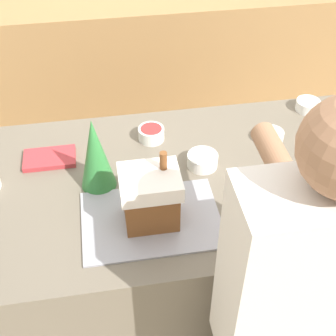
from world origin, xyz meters
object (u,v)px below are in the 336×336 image
person (289,329)px  gingerbread_house (150,197)px  decorative_tree (95,154)px  candy_bowl_behind_tray (271,136)px  candy_bowl_far_left (308,105)px  candy_bowl_center_rear (203,160)px  candy_bowl_far_right (151,133)px  baking_tray (151,219)px  cookbook (50,158)px

person → gingerbread_house: bearing=128.7°
decorative_tree → candy_bowl_behind_tray: (0.71, 0.15, -0.12)m
candy_bowl_far_left → candy_bowl_center_rear: (-0.55, -0.29, 0.00)m
decorative_tree → candy_bowl_far_left: bearing=19.5°
decorative_tree → candy_bowl_center_rear: decorative_tree is taller
candy_bowl_far_left → person: (-0.44, -0.98, -0.09)m
candy_bowl_far_left → candy_bowl_center_rear: 0.62m
gingerbread_house → candy_bowl_center_rear: (0.24, 0.25, -0.09)m
gingerbread_house → person: 0.58m
candy_bowl_far_right → candy_bowl_far_left: size_ratio=1.01×
decorative_tree → candy_bowl_center_rear: (0.40, 0.04, -0.12)m
candy_bowl_far_left → candy_bowl_behind_tray: bearing=-142.0°
candy_bowl_far_left → baking_tray: bearing=-145.2°
gingerbread_house → decorative_tree: 0.27m
gingerbread_house → decorative_tree: bearing=128.6°
candy_bowl_center_rear → cookbook: 0.60m
baking_tray → candy_bowl_far_right: candy_bowl_far_right is taller
baking_tray → cookbook: cookbook is taller
candy_bowl_behind_tray → baking_tray: bearing=-146.7°
gingerbread_house → person: size_ratio=0.16×
gingerbread_house → candy_bowl_far_right: bearing=82.0°
candy_bowl_far_right → person: size_ratio=0.07×
person → baking_tray: bearing=128.7°
candy_bowl_behind_tray → candy_bowl_far_left: 0.30m
candy_bowl_far_left → gingerbread_house: bearing=-145.2°
candy_bowl_far_right → candy_bowl_behind_tray: bearing=-10.3°
baking_tray → candy_bowl_far_left: 0.95m
candy_bowl_center_rear → cookbook: size_ratio=0.59×
cookbook → candy_bowl_behind_tray: bearing=-1.2°
person → decorative_tree: bearing=128.6°
gingerbread_house → candy_bowl_far_right: size_ratio=2.47×
baking_tray → candy_bowl_center_rear: bearing=46.8°
decorative_tree → candy_bowl_behind_tray: bearing=12.0°
baking_tray → cookbook: (-0.35, 0.38, 0.01)m
candy_bowl_center_rear → person: (0.11, -0.68, -0.09)m
baking_tray → candy_bowl_far_left: size_ratio=4.43×
decorative_tree → candy_bowl_far_left: decorative_tree is taller
candy_bowl_far_left → person: person is taller
decorative_tree → person: (0.51, -0.64, -0.21)m
gingerbread_house → cookbook: (-0.35, 0.38, -0.10)m
candy_bowl_far_right → candy_bowl_center_rear: (0.17, -0.20, -0.00)m
person → candy_bowl_behind_tray: bearing=75.9°
baking_tray → candy_bowl_center_rear: size_ratio=4.00×
cookbook → decorative_tree: bearing=-42.8°
baking_tray → candy_bowl_center_rear: 0.35m
decorative_tree → candy_bowl_far_left: size_ratio=2.76×
decorative_tree → person: 0.85m
baking_tray → decorative_tree: decorative_tree is taller
candy_bowl_far_right → candy_bowl_far_left: candy_bowl_far_right is taller
candy_bowl_far_right → person: person is taller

